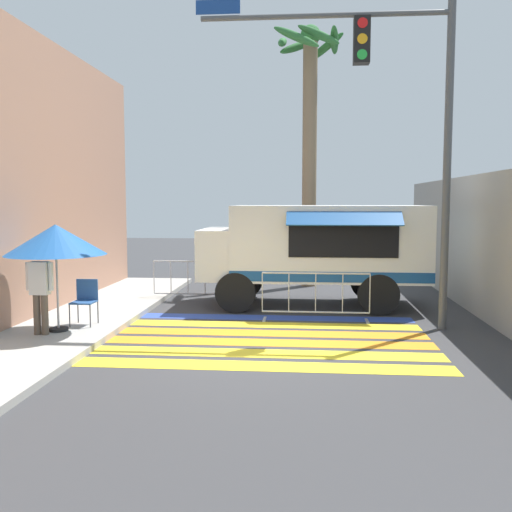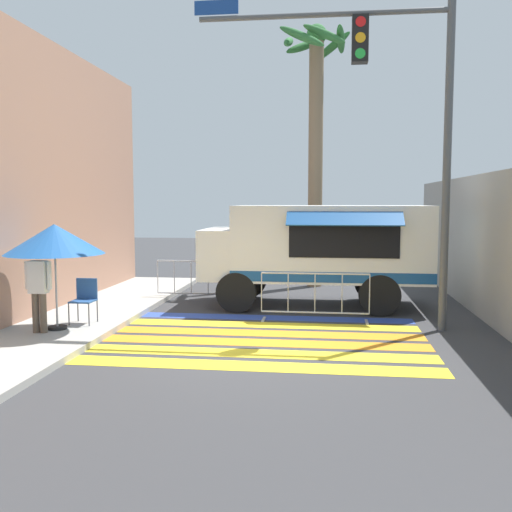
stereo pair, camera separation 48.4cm
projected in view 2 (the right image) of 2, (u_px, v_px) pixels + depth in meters
name	position (u px, v px, depth m)	size (l,w,h in m)	color
ground_plane	(253.00, 346.00, 10.30)	(60.00, 60.00, 0.00)	#38383A
concrete_wall_right	(488.00, 247.00, 12.51)	(0.20, 16.00, 3.22)	gray
crosswalk_painted	(258.00, 338.00, 10.92)	(6.40, 4.36, 0.01)	yellow
food_truck	(314.00, 245.00, 14.13)	(5.52, 2.82, 2.51)	white
traffic_signal_pole	(396.00, 101.00, 11.23)	(5.14, 0.29, 6.64)	#515456
patio_umbrella	(55.00, 239.00, 10.95)	(1.89, 1.89, 2.05)	black
folding_chair	(85.00, 296.00, 11.66)	(0.45, 0.45, 0.91)	#4C4C51
vendor_person	(38.00, 285.00, 10.73)	(0.53, 0.21, 1.62)	brown
barricade_front	(315.00, 297.00, 12.38)	(2.36, 0.44, 1.07)	#B7BABF
barricade_side	(191.00, 281.00, 14.99)	(1.84, 0.44, 1.07)	#B7BABF
palm_tree	(315.00, 123.00, 17.15)	(2.27, 2.36, 7.85)	#7A664C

